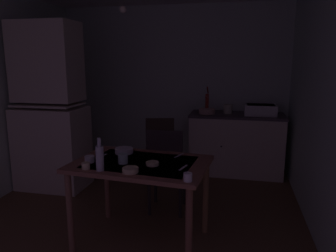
% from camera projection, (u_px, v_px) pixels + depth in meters
% --- Properties ---
extents(ground_plane, '(4.56, 4.56, 0.00)m').
position_uv_depth(ground_plane, '(142.00, 208.00, 3.75)').
color(ground_plane, brown).
extents(wall_back, '(3.66, 0.10, 2.49)m').
position_uv_depth(wall_back, '(173.00, 86.00, 5.25)').
color(wall_back, silver).
rests_on(wall_back, ground).
extents(wall_right, '(0.10, 3.64, 2.49)m').
position_uv_depth(wall_right, '(323.00, 105.00, 3.12)').
color(wall_right, silver).
rests_on(wall_right, ground).
extents(hutch_cabinet, '(0.86, 0.57, 2.13)m').
position_uv_depth(hutch_cabinet, '(50.00, 113.00, 4.20)').
color(hutch_cabinet, beige).
rests_on(hutch_cabinet, ground).
extents(counter_cabinet, '(1.36, 0.64, 0.89)m').
position_uv_depth(counter_cabinet, '(236.00, 144.00, 4.84)').
color(counter_cabinet, beige).
rests_on(counter_cabinet, ground).
extents(sink_basin, '(0.44, 0.34, 0.15)m').
position_uv_depth(sink_basin, '(260.00, 110.00, 4.67)').
color(sink_basin, white).
rests_on(sink_basin, counter_cabinet).
extents(hand_pump, '(0.05, 0.27, 0.39)m').
position_uv_depth(hand_pump, '(207.00, 101.00, 4.85)').
color(hand_pump, maroon).
rests_on(hand_pump, counter_cabinet).
extents(mixing_bowl_counter, '(0.24, 0.24, 0.07)m').
position_uv_depth(mixing_bowl_counter, '(207.00, 111.00, 4.79)').
color(mixing_bowl_counter, tan).
rests_on(mixing_bowl_counter, counter_cabinet).
extents(stoneware_crock, '(0.13, 0.13, 0.13)m').
position_uv_depth(stoneware_crock, '(228.00, 109.00, 4.80)').
color(stoneware_crock, beige).
rests_on(stoneware_crock, counter_cabinet).
extents(dining_table, '(1.25, 0.91, 0.77)m').
position_uv_depth(dining_table, '(141.00, 172.00, 2.93)').
color(dining_table, brown).
rests_on(dining_table, ground).
extents(chair_far_side, '(0.42, 0.42, 0.96)m').
position_uv_depth(chair_far_side, '(166.00, 169.00, 3.55)').
color(chair_far_side, '#292220').
rests_on(chair_far_side, ground).
extents(chair_by_counter, '(0.49, 0.49, 0.90)m').
position_uv_depth(chair_by_counter, '(160.00, 147.00, 4.54)').
color(chair_by_counter, '#2F281F').
rests_on(chair_by_counter, ground).
extents(serving_bowl_wide, '(0.18, 0.18, 0.05)m').
position_uv_depth(serving_bowl_wide, '(124.00, 151.00, 3.18)').
color(serving_bowl_wide, white).
rests_on(serving_bowl_wide, dining_table).
extents(soup_bowl_small, '(0.13, 0.13, 0.04)m').
position_uv_depth(soup_bowl_small, '(130.00, 170.00, 2.64)').
color(soup_bowl_small, beige).
rests_on(soup_bowl_small, dining_table).
extents(sauce_dish, '(0.11, 0.11, 0.03)m').
position_uv_depth(sauce_dish, '(152.00, 164.00, 2.82)').
color(sauce_dish, beige).
rests_on(sauce_dish, dining_table).
extents(mug_tall, '(0.09, 0.09, 0.09)m').
position_uv_depth(mug_tall, '(123.00, 159.00, 2.86)').
color(mug_tall, '#ADD1C1').
rests_on(mug_tall, dining_table).
extents(teacup_cream, '(0.07, 0.07, 0.06)m').
position_uv_depth(teacup_cream, '(86.00, 166.00, 2.71)').
color(teacup_cream, beige).
rests_on(teacup_cream, dining_table).
extents(mug_dark, '(0.09, 0.09, 0.06)m').
position_uv_depth(mug_dark, '(90.00, 159.00, 2.89)').
color(mug_dark, white).
rests_on(mug_dark, dining_table).
extents(teacup_mint, '(0.07, 0.07, 0.07)m').
position_uv_depth(teacup_mint, '(188.00, 177.00, 2.44)').
color(teacup_mint, white).
rests_on(teacup_mint, dining_table).
extents(glass_bottle, '(0.07, 0.07, 0.28)m').
position_uv_depth(glass_bottle, '(100.00, 157.00, 2.66)').
color(glass_bottle, '#B7BCC1').
rests_on(glass_bottle, dining_table).
extents(table_knife, '(0.07, 0.17, 0.00)m').
position_uv_depth(table_knife, '(179.00, 155.00, 3.10)').
color(table_knife, silver).
rests_on(table_knife, dining_table).
extents(teaspoon_near_bowl, '(0.07, 0.15, 0.00)m').
position_uv_depth(teaspoon_near_bowl, '(101.00, 156.00, 3.09)').
color(teaspoon_near_bowl, beige).
rests_on(teaspoon_near_bowl, dining_table).
extents(teaspoon_by_cup, '(0.06, 0.15, 0.00)m').
position_uv_depth(teaspoon_by_cup, '(183.00, 168.00, 2.75)').
color(teaspoon_by_cup, beige).
rests_on(teaspoon_by_cup, dining_table).
extents(pendant_bulb, '(0.08, 0.08, 0.08)m').
position_uv_depth(pendant_bulb, '(123.00, 9.00, 3.60)').
color(pendant_bulb, '#F9EFCC').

